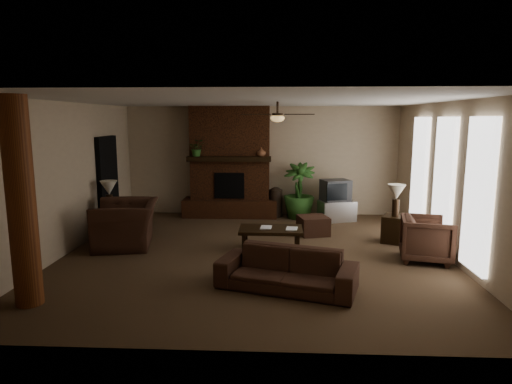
# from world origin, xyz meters

# --- Properties ---
(room_shell) EXTENTS (7.00, 7.00, 7.00)m
(room_shell) POSITION_xyz_m (0.00, 0.00, 1.40)
(room_shell) COLOR brown
(room_shell) RESTS_ON ground
(fireplace) EXTENTS (2.40, 0.70, 2.80)m
(fireplace) POSITION_xyz_m (-0.80, 3.22, 1.16)
(fireplace) COLOR #512915
(fireplace) RESTS_ON ground
(windows) EXTENTS (0.08, 3.65, 2.35)m
(windows) POSITION_xyz_m (3.45, 0.20, 1.35)
(windows) COLOR white
(windows) RESTS_ON ground
(log_column) EXTENTS (0.36, 0.36, 2.80)m
(log_column) POSITION_xyz_m (-2.95, -2.40, 1.40)
(log_column) COLOR brown
(log_column) RESTS_ON ground
(doorway) EXTENTS (0.10, 1.00, 2.10)m
(doorway) POSITION_xyz_m (-3.44, 1.80, 1.05)
(doorway) COLOR black
(doorway) RESTS_ON ground
(ceiling_fan) EXTENTS (1.35, 1.35, 0.37)m
(ceiling_fan) POSITION_xyz_m (0.40, 0.30, 2.53)
(ceiling_fan) COLOR black
(ceiling_fan) RESTS_ON ceiling
(sofa) EXTENTS (2.11, 1.16, 0.79)m
(sofa) POSITION_xyz_m (0.55, -1.69, 0.40)
(sofa) COLOR #3D251A
(sofa) RESTS_ON ground
(armchair_left) EXTENTS (1.12, 1.49, 1.18)m
(armchair_left) POSITION_xyz_m (-2.56, 0.41, 0.59)
(armchair_left) COLOR #3D251A
(armchair_left) RESTS_ON ground
(armchair_right) EXTENTS (0.96, 1.00, 0.87)m
(armchair_right) POSITION_xyz_m (3.05, -0.27, 0.43)
(armchair_right) COLOR #3D251A
(armchair_right) RESTS_ON ground
(coffee_table) EXTENTS (1.20, 0.70, 0.43)m
(coffee_table) POSITION_xyz_m (0.29, 0.24, 0.37)
(coffee_table) COLOR black
(coffee_table) RESTS_ON ground
(ottoman) EXTENTS (0.73, 0.73, 0.40)m
(ottoman) POSITION_xyz_m (1.19, 1.43, 0.20)
(ottoman) COLOR #3D251A
(ottoman) RESTS_ON ground
(tv_stand) EXTENTS (0.96, 0.72, 0.50)m
(tv_stand) POSITION_xyz_m (1.88, 2.76, 0.25)
(tv_stand) COLOR #B6B6B8
(tv_stand) RESTS_ON ground
(tv) EXTENTS (0.78, 0.70, 0.52)m
(tv) POSITION_xyz_m (1.83, 2.77, 0.76)
(tv) COLOR #323235
(tv) RESTS_ON tv_stand
(floor_vase) EXTENTS (0.34, 0.34, 0.77)m
(floor_vase) POSITION_xyz_m (0.37, 3.15, 0.43)
(floor_vase) COLOR black
(floor_vase) RESTS_ON ground
(floor_plant) EXTENTS (0.97, 1.49, 0.78)m
(floor_plant) POSITION_xyz_m (0.95, 3.00, 0.39)
(floor_plant) COLOR #305F26
(floor_plant) RESTS_ON ground
(side_table_left) EXTENTS (0.62, 0.62, 0.55)m
(side_table_left) POSITION_xyz_m (-3.15, 1.10, 0.28)
(side_table_left) COLOR black
(side_table_left) RESTS_ON ground
(lamp_left) EXTENTS (0.44, 0.44, 0.65)m
(lamp_left) POSITION_xyz_m (-3.15, 1.09, 1.00)
(lamp_left) COLOR black
(lamp_left) RESTS_ON side_table_left
(side_table_right) EXTENTS (0.66, 0.66, 0.55)m
(side_table_right) POSITION_xyz_m (2.82, 0.90, 0.28)
(side_table_right) COLOR black
(side_table_right) RESTS_ON ground
(lamp_right) EXTENTS (0.44, 0.44, 0.65)m
(lamp_right) POSITION_xyz_m (2.78, 0.85, 1.00)
(lamp_right) COLOR black
(lamp_right) RESTS_ON side_table_right
(mantel_plant) EXTENTS (0.43, 0.47, 0.33)m
(mantel_plant) POSITION_xyz_m (-1.59, 2.94, 1.72)
(mantel_plant) COLOR #305F26
(mantel_plant) RESTS_ON fireplace
(mantel_vase) EXTENTS (0.27, 0.28, 0.22)m
(mantel_vase) POSITION_xyz_m (0.01, 3.01, 1.67)
(mantel_vase) COLOR brown
(mantel_vase) RESTS_ON fireplace
(book_a) EXTENTS (0.22, 0.04, 0.29)m
(book_a) POSITION_xyz_m (0.09, 0.23, 0.57)
(book_a) COLOR #999999
(book_a) RESTS_ON coffee_table
(book_b) EXTENTS (0.21, 0.05, 0.29)m
(book_b) POSITION_xyz_m (0.58, 0.18, 0.58)
(book_b) COLOR #999999
(book_b) RESTS_ON coffee_table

